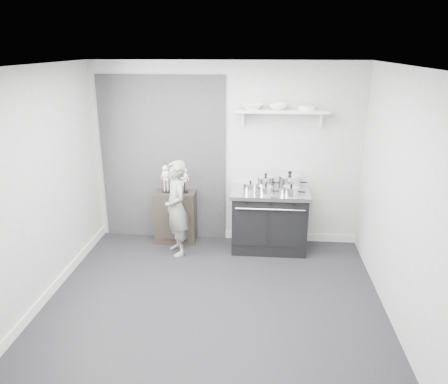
{
  "coord_description": "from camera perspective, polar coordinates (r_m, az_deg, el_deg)",
  "views": [
    {
      "loc": [
        0.52,
        -4.52,
        2.9
      ],
      "look_at": [
        0.05,
        0.95,
        1.04
      ],
      "focal_mm": 35.0,
      "sensor_mm": 36.0,
      "label": 1
    }
  ],
  "objects": [
    {
      "name": "ground",
      "position": [
        5.39,
        -1.41,
        -13.85
      ],
      "size": [
        4.0,
        4.0,
        0.0
      ],
      "primitive_type": "plane",
      "color": "black",
      "rests_on": "ground"
    },
    {
      "name": "room_shell",
      "position": [
        4.87,
        -2.41,
        3.67
      ],
      "size": [
        4.02,
        3.62,
        2.71
      ],
      "color": "#9D9D9B",
      "rests_on": "ground"
    },
    {
      "name": "wall_shelf",
      "position": [
        6.26,
        7.59,
        10.35
      ],
      "size": [
        1.3,
        0.26,
        0.24
      ],
      "color": "silver",
      "rests_on": "room_shell"
    },
    {
      "name": "stove",
      "position": [
        6.47,
        5.92,
        -3.59
      ],
      "size": [
        1.13,
        0.71,
        0.91
      ],
      "color": "black",
      "rests_on": "ground"
    },
    {
      "name": "side_cabinet",
      "position": [
        6.74,
        -6.32,
        -3.22
      ],
      "size": [
        0.61,
        0.36,
        0.8
      ],
      "primitive_type": "cube",
      "color": "black",
      "rests_on": "ground"
    },
    {
      "name": "child",
      "position": [
        6.24,
        -6.21,
        -2.12
      ],
      "size": [
        0.53,
        0.6,
        1.39
      ],
      "primitive_type": "imported",
      "rotation": [
        0.0,
        0.0,
        -1.09
      ],
      "color": "slate",
      "rests_on": "ground"
    },
    {
      "name": "pot_front_left",
      "position": [
        6.21,
        3.47,
        0.61
      ],
      "size": [
        0.29,
        0.21,
        0.17
      ],
      "color": "white",
      "rests_on": "stove"
    },
    {
      "name": "pot_back_left",
      "position": [
        6.4,
        5.45,
        1.32
      ],
      "size": [
        0.35,
        0.26,
        0.23
      ],
      "color": "white",
      "rests_on": "stove"
    },
    {
      "name": "pot_back_right",
      "position": [
        6.41,
        8.55,
        1.37
      ],
      "size": [
        0.42,
        0.34,
        0.27
      ],
      "color": "white",
      "rests_on": "stove"
    },
    {
      "name": "pot_front_right",
      "position": [
        6.11,
        8.78,
        0.12
      ],
      "size": [
        0.31,
        0.22,
        0.17
      ],
      "color": "white",
      "rests_on": "stove"
    },
    {
      "name": "pot_front_center",
      "position": [
        6.13,
        5.48,
        0.24
      ],
      "size": [
        0.28,
        0.19,
        0.15
      ],
      "color": "white",
      "rests_on": "stove"
    },
    {
      "name": "skeleton_full",
      "position": [
        6.55,
        -7.63,
        2.02
      ],
      "size": [
        0.13,
        0.09,
        0.48
      ],
      "primitive_type": null,
      "color": "beige",
      "rests_on": "side_cabinet"
    },
    {
      "name": "skeleton_torso",
      "position": [
        6.51,
        -5.21,
        1.81
      ],
      "size": [
        0.12,
        0.08,
        0.44
      ],
      "primitive_type": null,
      "color": "beige",
      "rests_on": "side_cabinet"
    },
    {
      "name": "bowl_large",
      "position": [
        6.24,
        3.7,
        11.09
      ],
      "size": [
        0.31,
        0.31,
        0.08
      ],
      "primitive_type": "imported",
      "color": "white",
      "rests_on": "wall_shelf"
    },
    {
      "name": "bowl_small",
      "position": [
        6.24,
        7.05,
        11.01
      ],
      "size": [
        0.26,
        0.26,
        0.08
      ],
      "primitive_type": "imported",
      "color": "white",
      "rests_on": "wall_shelf"
    },
    {
      "name": "plate_stack",
      "position": [
        6.27,
        10.77,
        10.77
      ],
      "size": [
        0.24,
        0.24,
        0.06
      ],
      "primitive_type": "cylinder",
      "color": "white",
      "rests_on": "wall_shelf"
    }
  ]
}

